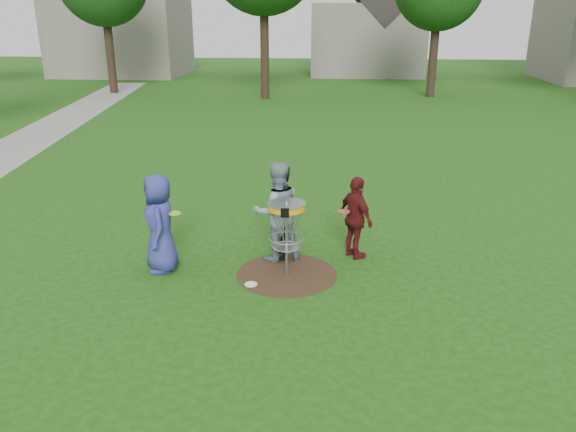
# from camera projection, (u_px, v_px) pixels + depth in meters

# --- Properties ---
(ground) EXTENTS (100.00, 100.00, 0.00)m
(ground) POSITION_uv_depth(u_px,v_px,m) (287.00, 274.00, 10.00)
(ground) COLOR #19470F
(ground) RESTS_ON ground
(dirt_patch) EXTENTS (1.80, 1.80, 0.01)m
(dirt_patch) POSITION_uv_depth(u_px,v_px,m) (287.00, 274.00, 10.00)
(dirt_patch) COLOR #47331E
(dirt_patch) RESTS_ON ground
(concrete_path) EXTENTS (7.75, 39.92, 0.02)m
(concrete_path) POSITION_uv_depth(u_px,v_px,m) (2.00, 155.00, 18.27)
(concrete_path) COLOR #9E9E99
(concrete_path) RESTS_ON ground
(player_blue) EXTENTS (0.79, 1.00, 1.78)m
(player_blue) POSITION_uv_depth(u_px,v_px,m) (160.00, 223.00, 9.90)
(player_blue) COLOR navy
(player_blue) RESTS_ON ground
(player_black) EXTENTS (0.64, 0.77, 1.80)m
(player_black) POSITION_uv_depth(u_px,v_px,m) (280.00, 213.00, 10.41)
(player_black) COLOR black
(player_black) RESTS_ON ground
(player_grey) EXTENTS (1.12, 1.00, 1.88)m
(player_grey) POSITION_uv_depth(u_px,v_px,m) (277.00, 211.00, 10.35)
(player_grey) COLOR #7C92A0
(player_grey) RESTS_ON ground
(player_maroon) EXTENTS (0.84, 0.99, 1.59)m
(player_maroon) POSITION_uv_depth(u_px,v_px,m) (356.00, 218.00, 10.45)
(player_maroon) COLOR #581415
(player_maroon) RESTS_ON ground
(disc_on_grass) EXTENTS (0.22, 0.22, 0.02)m
(disc_on_grass) POSITION_uv_depth(u_px,v_px,m) (251.00, 284.00, 9.61)
(disc_on_grass) COLOR white
(disc_on_grass) RESTS_ON ground
(disc_golf_basket) EXTENTS (0.66, 0.67, 1.38)m
(disc_golf_basket) POSITION_uv_depth(u_px,v_px,m) (287.00, 221.00, 9.65)
(disc_golf_basket) COLOR #9EA0A5
(disc_golf_basket) RESTS_ON ground
(held_discs) EXTENTS (3.18, 0.90, 0.20)m
(held_discs) POSITION_uv_depth(u_px,v_px,m) (271.00, 209.00, 10.04)
(held_discs) COLOR #BBE819
(held_discs) RESTS_ON ground
(house_row) EXTENTS (44.50, 10.65, 11.62)m
(house_row) POSITION_uv_depth(u_px,v_px,m) (395.00, 16.00, 39.18)
(house_row) COLOR gray
(house_row) RESTS_ON ground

